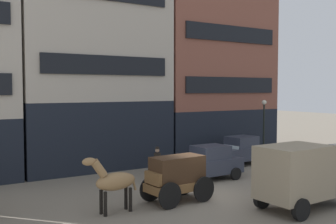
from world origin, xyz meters
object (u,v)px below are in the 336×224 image
(cargo_wagon, at_px, (176,176))
(pedestrian_officer, at_px, (157,162))
(streetlamp_curbside, at_px, (264,121))
(draft_horse, at_px, (114,181))
(delivery_truck_near, at_px, (303,174))
(sedan_dark, at_px, (209,163))
(sedan_light, at_px, (240,151))

(cargo_wagon, xyz_separation_m, pedestrian_officer, (1.45, 4.01, -0.17))
(pedestrian_officer, bearing_deg, cargo_wagon, -109.83)
(pedestrian_officer, distance_m, streetlamp_curbside, 9.72)
(draft_horse, bearing_deg, delivery_truck_near, -27.72)
(draft_horse, bearing_deg, streetlamp_curbside, 21.76)
(sedan_dark, xyz_separation_m, sedan_light, (4.38, 2.32, 0.00))
(streetlamp_curbside, bearing_deg, sedan_light, -168.39)
(delivery_truck_near, distance_m, pedestrian_officer, 7.94)
(pedestrian_officer, xyz_separation_m, streetlamp_curbside, (9.46, 1.52, 1.69))
(delivery_truck_near, bearing_deg, sedan_dark, 89.52)
(pedestrian_officer, bearing_deg, sedan_dark, -29.13)
(streetlamp_curbside, bearing_deg, draft_horse, -158.24)
(streetlamp_curbside, bearing_deg, pedestrian_officer, -170.89)
(sedan_light, relative_size, pedestrian_officer, 2.12)
(draft_horse, bearing_deg, pedestrian_officer, 42.40)
(sedan_dark, distance_m, pedestrian_officer, 2.77)
(delivery_truck_near, xyz_separation_m, pedestrian_officer, (-2.37, 7.57, -0.44))
(cargo_wagon, height_order, sedan_light, cargo_wagon)
(cargo_wagon, relative_size, sedan_dark, 0.80)
(delivery_truck_near, bearing_deg, draft_horse, 152.28)
(streetlamp_curbside, bearing_deg, delivery_truck_near, -127.97)
(cargo_wagon, distance_m, sedan_dark, 4.70)
(sedan_dark, bearing_deg, streetlamp_curbside, 22.14)
(pedestrian_officer, bearing_deg, streetlamp_curbside, 9.11)
(sedan_dark, height_order, pedestrian_officer, sedan_dark)
(cargo_wagon, height_order, delivery_truck_near, delivery_truck_near)
(sedan_light, xyz_separation_m, streetlamp_curbside, (2.66, 0.55, 1.76))
(pedestrian_officer, bearing_deg, sedan_light, 8.12)
(draft_horse, relative_size, pedestrian_officer, 1.31)
(cargo_wagon, relative_size, streetlamp_curbside, 0.72)
(draft_horse, distance_m, sedan_light, 12.26)
(draft_horse, relative_size, sedan_light, 0.62)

